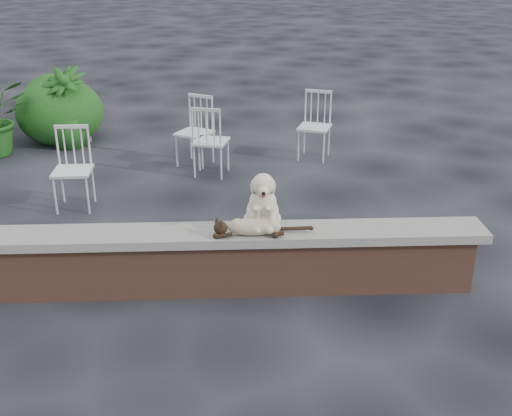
{
  "coord_description": "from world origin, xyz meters",
  "views": [
    {
      "loc": [
        0.9,
        -4.8,
        2.86
      ],
      "look_at": [
        1.12,
        0.2,
        0.7
      ],
      "focal_mm": 43.62,
      "sensor_mm": 36.0,
      "label": 1
    }
  ],
  "objects_px": {
    "potted_plant_b": "(66,108)",
    "dog": "(263,198)",
    "chair_d": "(314,126)",
    "chair_a": "(72,170)",
    "cat": "(254,225)",
    "chair_b": "(194,132)",
    "chair_e": "(74,110)",
    "chair_c": "(211,140)"
  },
  "relations": [
    {
      "from": "chair_a",
      "to": "chair_d",
      "type": "bearing_deg",
      "value": 28.21
    },
    {
      "from": "chair_e",
      "to": "chair_b",
      "type": "distance_m",
      "value": 2.28
    },
    {
      "from": "dog",
      "to": "chair_b",
      "type": "bearing_deg",
      "value": 104.07
    },
    {
      "from": "chair_d",
      "to": "chair_b",
      "type": "distance_m",
      "value": 1.68
    },
    {
      "from": "chair_a",
      "to": "chair_d",
      "type": "relative_size",
      "value": 1.0
    },
    {
      "from": "cat",
      "to": "potted_plant_b",
      "type": "relative_size",
      "value": 0.85
    },
    {
      "from": "chair_d",
      "to": "chair_b",
      "type": "xyz_separation_m",
      "value": [
        -1.67,
        -0.2,
        0.0
      ]
    },
    {
      "from": "cat",
      "to": "chair_b",
      "type": "xyz_separation_m",
      "value": [
        -0.67,
        3.47,
        -0.19
      ]
    },
    {
      "from": "potted_plant_b",
      "to": "cat",
      "type": "bearing_deg",
      "value": -59.41
    },
    {
      "from": "cat",
      "to": "chair_e",
      "type": "xyz_separation_m",
      "value": [
        -2.57,
        4.73,
        -0.19
      ]
    },
    {
      "from": "chair_e",
      "to": "chair_a",
      "type": "height_order",
      "value": "same"
    },
    {
      "from": "chair_d",
      "to": "chair_c",
      "type": "distance_m",
      "value": 1.56
    },
    {
      "from": "chair_a",
      "to": "potted_plant_b",
      "type": "height_order",
      "value": "potted_plant_b"
    },
    {
      "from": "chair_e",
      "to": "chair_c",
      "type": "xyz_separation_m",
      "value": [
        2.14,
        -1.66,
        0.0
      ]
    },
    {
      "from": "chair_e",
      "to": "chair_a",
      "type": "bearing_deg",
      "value": 170.72
    },
    {
      "from": "chair_d",
      "to": "potted_plant_b",
      "type": "height_order",
      "value": "potted_plant_b"
    },
    {
      "from": "cat",
      "to": "chair_b",
      "type": "bearing_deg",
      "value": 102.27
    },
    {
      "from": "cat",
      "to": "chair_a",
      "type": "xyz_separation_m",
      "value": [
        -1.98,
        2.01,
        -0.19
      ]
    },
    {
      "from": "chair_b",
      "to": "chair_e",
      "type": "bearing_deg",
      "value": 175.93
    },
    {
      "from": "chair_c",
      "to": "dog",
      "type": "bearing_deg",
      "value": 114.36
    },
    {
      "from": "cat",
      "to": "potted_plant_b",
      "type": "distance_m",
      "value": 5.1
    },
    {
      "from": "chair_e",
      "to": "chair_a",
      "type": "relative_size",
      "value": 1.0
    },
    {
      "from": "cat",
      "to": "potted_plant_b",
      "type": "height_order",
      "value": "potted_plant_b"
    },
    {
      "from": "chair_a",
      "to": "chair_c",
      "type": "relative_size",
      "value": 1.0
    },
    {
      "from": "cat",
      "to": "chair_c",
      "type": "height_order",
      "value": "chair_c"
    },
    {
      "from": "chair_c",
      "to": "chair_d",
      "type": "bearing_deg",
      "value": -142.91
    },
    {
      "from": "chair_a",
      "to": "potted_plant_b",
      "type": "bearing_deg",
      "value": 103.41
    },
    {
      "from": "potted_plant_b",
      "to": "dog",
      "type": "bearing_deg",
      "value": -57.75
    },
    {
      "from": "chair_e",
      "to": "potted_plant_b",
      "type": "bearing_deg",
      "value": 155.07
    },
    {
      "from": "chair_d",
      "to": "cat",
      "type": "bearing_deg",
      "value": -85.19
    },
    {
      "from": "chair_e",
      "to": "chair_a",
      "type": "xyz_separation_m",
      "value": [
        0.59,
        -2.72,
        0.0
      ]
    },
    {
      "from": "chair_d",
      "to": "chair_e",
      "type": "bearing_deg",
      "value": -176.39
    },
    {
      "from": "dog",
      "to": "chair_b",
      "type": "distance_m",
      "value": 3.43
    },
    {
      "from": "chair_a",
      "to": "chair_c",
      "type": "xyz_separation_m",
      "value": [
        1.55,
        1.07,
        0.0
      ]
    },
    {
      "from": "chair_d",
      "to": "potted_plant_b",
      "type": "relative_size",
      "value": 0.8
    },
    {
      "from": "cat",
      "to": "chair_e",
      "type": "height_order",
      "value": "chair_e"
    },
    {
      "from": "chair_b",
      "to": "potted_plant_b",
      "type": "height_order",
      "value": "potted_plant_b"
    },
    {
      "from": "chair_d",
      "to": "chair_c",
      "type": "relative_size",
      "value": 1.0
    },
    {
      "from": "dog",
      "to": "chair_e",
      "type": "relative_size",
      "value": 0.57
    },
    {
      "from": "dog",
      "to": "chair_e",
      "type": "height_order",
      "value": "dog"
    },
    {
      "from": "cat",
      "to": "chair_c",
      "type": "bearing_deg",
      "value": 99.4
    },
    {
      "from": "dog",
      "to": "chair_d",
      "type": "distance_m",
      "value": 3.67
    }
  ]
}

